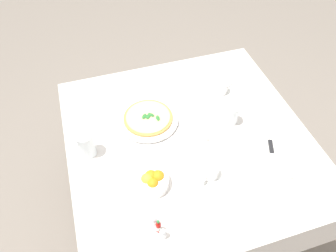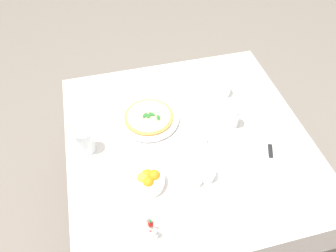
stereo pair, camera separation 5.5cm
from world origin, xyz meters
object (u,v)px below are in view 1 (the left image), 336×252
object	(u,v)px
pizza_plate	(148,119)
pepper_shaker	(154,222)
pizza	(148,117)
salt_shaker	(163,234)
coffee_cup_right_edge	(209,172)
water_glass_center_back	(231,115)
water_glass_near_left	(87,145)
citrus_bowl	(152,180)
menu_card	(199,134)
hot_sauce_bottle	(158,227)
napkin_folded	(271,157)
dinner_knife	(272,156)
coffee_cup_far_right	(220,88)

from	to	relation	value
pizza_plate	pepper_shaker	size ratio (longest dim) A/B	5.34
pizza	salt_shaker	size ratio (longest dim) A/B	4.29
pizza	coffee_cup_right_edge	distance (m)	0.42
pizza	pepper_shaker	distance (m)	0.54
coffee_cup_right_edge	water_glass_center_back	world-z (taller)	water_glass_center_back
salt_shaker	pizza_plate	bearing A→B (deg)	170.53
water_glass_near_left	citrus_bowl	xyz separation A→B (m)	(0.24, 0.23, -0.03)
pizza	menu_card	bearing A→B (deg)	48.98
hot_sauce_bottle	pizza_plate	bearing A→B (deg)	169.06
napkin_folded	citrus_bowl	world-z (taller)	citrus_bowl
hot_sauce_bottle	salt_shaker	distance (m)	0.03
dinner_knife	pepper_shaker	xyz separation A→B (m)	(0.14, -0.59, 0.00)
coffee_cup_far_right	water_glass_near_left	world-z (taller)	water_glass_near_left
pizza	coffee_cup_far_right	world-z (taller)	coffee_cup_far_right
pepper_shaker	menu_card	xyz separation A→B (m)	(-0.35, 0.32, 0.00)
coffee_cup_right_edge	water_glass_near_left	xyz separation A→B (m)	(-0.27, -0.48, 0.03)
water_glass_near_left	pepper_shaker	xyz separation A→B (m)	(0.42, 0.19, -0.03)
salt_shaker	water_glass_near_left	bearing A→B (deg)	-155.72
water_glass_center_back	napkin_folded	bearing A→B (deg)	17.94
coffee_cup_far_right	water_glass_center_back	xyz separation A→B (m)	(0.21, -0.04, 0.02)
pizza	coffee_cup_far_right	distance (m)	0.43
pizza	water_glass_center_back	distance (m)	0.41
water_glass_near_left	water_glass_center_back	bearing A→B (deg)	88.75
pizza_plate	coffee_cup_far_right	distance (m)	0.43
water_glass_center_back	citrus_bowl	world-z (taller)	water_glass_center_back
pizza	menu_card	size ratio (longest dim) A/B	3.54
napkin_folded	coffee_cup_far_right	bearing A→B (deg)	-158.40
salt_shaker	hot_sauce_bottle	bearing A→B (deg)	-160.35
water_glass_center_back	salt_shaker	bearing A→B (deg)	-46.57
pepper_shaker	hot_sauce_bottle	bearing A→B (deg)	19.65
pepper_shaker	dinner_knife	bearing A→B (deg)	103.36
salt_shaker	pepper_shaker	distance (m)	0.06
water_glass_near_left	salt_shaker	xyz separation A→B (m)	(0.47, 0.21, -0.03)
pizza_plate	menu_card	xyz separation A→B (m)	(0.17, 0.20, 0.02)
hot_sauce_bottle	water_glass_near_left	bearing A→B (deg)	-155.43
hot_sauce_bottle	salt_shaker	bearing A→B (deg)	19.65
water_glass_near_left	napkin_folded	size ratio (longest dim) A/B	0.51
coffee_cup_far_right	citrus_bowl	size ratio (longest dim) A/B	0.88
pizza_plate	salt_shaker	world-z (taller)	salt_shaker
water_glass_near_left	pepper_shaker	world-z (taller)	water_glass_near_left
coffee_cup_right_edge	hot_sauce_bottle	distance (m)	0.32
napkin_folded	pepper_shaker	distance (m)	0.60
coffee_cup_far_right	menu_card	bearing A→B (deg)	-40.52
coffee_cup_right_edge	napkin_folded	size ratio (longest dim) A/B	0.53
napkin_folded	citrus_bowl	bearing A→B (deg)	-77.79
pizza_plate	coffee_cup_right_edge	xyz separation A→B (m)	(0.38, 0.17, 0.02)
water_glass_near_left	salt_shaker	bearing A→B (deg)	24.28
pizza_plate	water_glass_center_back	bearing A→B (deg)	72.06
napkin_folded	menu_card	xyz separation A→B (m)	(-0.21, -0.27, 0.02)
water_glass_center_back	pepper_shaker	size ratio (longest dim) A/B	1.92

